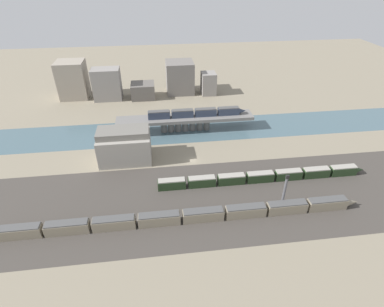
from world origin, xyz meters
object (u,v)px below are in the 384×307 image
(train_yard_near, at_px, (186,217))
(signal_tower, at_px, (284,192))
(train_on_bridge, at_px, (197,113))
(warehouse_building, at_px, (125,145))
(train_yard_mid, at_px, (263,177))

(train_yard_near, distance_m, signal_tower, 31.73)
(train_on_bridge, bearing_deg, train_yard_near, -101.10)
(train_on_bridge, xyz_separation_m, warehouse_building, (-31.87, -21.43, -2.33))
(train_on_bridge, height_order, signal_tower, signal_tower)
(train_yard_near, bearing_deg, signal_tower, 3.47)
(signal_tower, bearing_deg, train_yard_mid, 94.60)
(train_on_bridge, xyz_separation_m, signal_tower, (19.78, -56.92, -2.14))
(warehouse_building, bearing_deg, train_on_bridge, 33.92)
(train_yard_near, bearing_deg, train_yard_mid, 28.96)
(train_on_bridge, bearing_deg, signal_tower, -70.84)
(train_yard_near, xyz_separation_m, train_yard_mid, (30.13, 16.67, -0.14))
(train_yard_mid, height_order, signal_tower, signal_tower)
(train_yard_near, bearing_deg, warehouse_building, 118.54)
(warehouse_building, bearing_deg, train_yard_mid, -22.32)
(warehouse_building, distance_m, signal_tower, 62.67)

